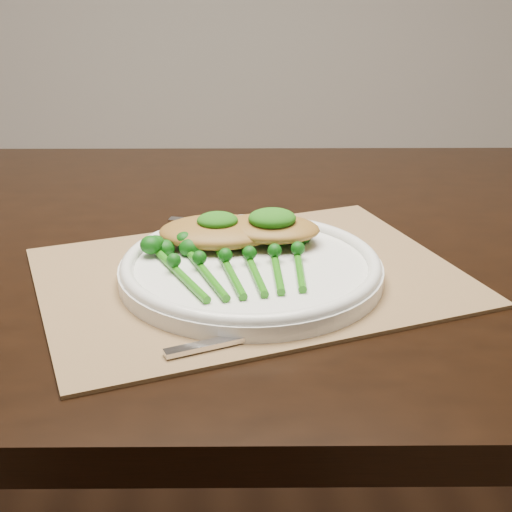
{
  "coord_description": "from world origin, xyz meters",
  "views": [
    {
      "loc": [
        0.13,
        -0.97,
        1.1
      ],
      "look_at": [
        0.18,
        -0.23,
        0.78
      ],
      "focal_mm": 50.0,
      "sensor_mm": 36.0,
      "label": 1
    }
  ],
  "objects": [
    {
      "name": "dinner_plate",
      "position": [
        0.17,
        -0.23,
        0.77
      ],
      "size": [
        0.3,
        0.3,
        0.03
      ],
      "color": "white",
      "rests_on": "placemat"
    },
    {
      "name": "fork",
      "position": [
        0.17,
        -0.37,
        0.76
      ],
      "size": [
        0.16,
        0.07,
        0.01
      ],
      "rotation": [
        0.0,
        0.0,
        0.35
      ],
      "color": "silver",
      "rests_on": "placemat"
    },
    {
      "name": "pesto_dollop_left",
      "position": [
        0.14,
        -0.17,
        0.8
      ],
      "size": [
        0.05,
        0.04,
        0.02
      ],
      "primitive_type": "ellipsoid",
      "color": "#124C0A",
      "rests_on": "chicken_fillet_left"
    },
    {
      "name": "chicken_fillet_left",
      "position": [
        0.14,
        -0.16,
        0.79
      ],
      "size": [
        0.15,
        0.1,
        0.03
      ],
      "primitive_type": "ellipsoid",
      "rotation": [
        0.0,
        0.0,
        -0.04
      ],
      "color": "olive",
      "rests_on": "dinner_plate"
    },
    {
      "name": "dining_table",
      "position": [
        0.12,
        -0.07,
        0.38
      ],
      "size": [
        1.64,
        0.98,
        0.75
      ],
      "rotation": [
        0.0,
        0.0,
        -0.05
      ],
      "color": "black",
      "rests_on": "ground"
    },
    {
      "name": "chicken_fillet_right",
      "position": [
        0.2,
        -0.17,
        0.79
      ],
      "size": [
        0.14,
        0.11,
        0.02
      ],
      "primitive_type": "ellipsoid",
      "rotation": [
        0.0,
        0.0,
        -0.2
      ],
      "color": "olive",
      "rests_on": "dinner_plate"
    },
    {
      "name": "knife",
      "position": [
        0.15,
        -0.06,
        0.76
      ],
      "size": [
        0.19,
        0.06,
        0.01
      ],
      "rotation": [
        0.0,
        0.0,
        -0.25
      ],
      "color": "silver",
      "rests_on": "placemat"
    },
    {
      "name": "placemat",
      "position": [
        0.17,
        -0.22,
        0.75
      ],
      "size": [
        0.55,
        0.47,
        0.0
      ],
      "primitive_type": "cube",
      "rotation": [
        0.0,
        0.0,
        0.31
      ],
      "color": "olive",
      "rests_on": "dining_table"
    },
    {
      "name": "broccolini_bundle",
      "position": [
        0.16,
        -0.25,
        0.78
      ],
      "size": [
        0.18,
        0.2,
        0.04
      ],
      "rotation": [
        0.0,
        0.0,
        0.19
      ],
      "color": "#1C6A0E",
      "rests_on": "dinner_plate"
    },
    {
      "name": "pesto_dollop_right",
      "position": [
        0.2,
        -0.17,
        0.81
      ],
      "size": [
        0.06,
        0.05,
        0.02
      ],
      "primitive_type": "ellipsoid",
      "color": "#124C0A",
      "rests_on": "chicken_fillet_right"
    }
  ]
}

